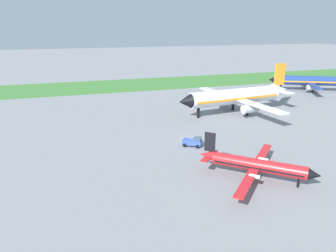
{
  "coord_description": "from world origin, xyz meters",
  "views": [
    {
      "loc": [
        -24.51,
        -57.41,
        22.03
      ],
      "look_at": [
        -4.59,
        2.17,
        3.0
      ],
      "focal_mm": 35.45,
      "sensor_mm": 36.0,
      "label": 1
    }
  ],
  "objects_px": {
    "airplane_foreground_turboprop": "(256,165)",
    "airplane_midfield_jet": "(237,96)",
    "pushback_tug_near_gate": "(193,142)",
    "airplane_parked_jet_far": "(309,81)"
  },
  "relations": [
    {
      "from": "airplane_foreground_turboprop",
      "to": "airplane_midfield_jet",
      "type": "distance_m",
      "value": 39.72
    },
    {
      "from": "pushback_tug_near_gate",
      "to": "airplane_parked_jet_far",
      "type": "bearing_deg",
      "value": 69.66
    },
    {
      "from": "airplane_parked_jet_far",
      "to": "airplane_midfield_jet",
      "type": "bearing_deg",
      "value": 53.95
    },
    {
      "from": "airplane_foreground_turboprop",
      "to": "airplane_parked_jet_far",
      "type": "relative_size",
      "value": 0.62
    },
    {
      "from": "airplane_parked_jet_far",
      "to": "airplane_midfield_jet",
      "type": "xyz_separation_m",
      "value": [
        -39.67,
        -19.34,
        0.84
      ]
    },
    {
      "from": "airplane_foreground_turboprop",
      "to": "airplane_midfield_jet",
      "type": "relative_size",
      "value": 0.46
    },
    {
      "from": "airplane_midfield_jet",
      "to": "airplane_parked_jet_far",
      "type": "bearing_deg",
      "value": -160.39
    },
    {
      "from": "airplane_foreground_turboprop",
      "to": "airplane_midfield_jet",
      "type": "xyz_separation_m",
      "value": [
        17.18,
        35.74,
        2.13
      ]
    },
    {
      "from": "airplane_foreground_turboprop",
      "to": "airplane_parked_jet_far",
      "type": "height_order",
      "value": "airplane_parked_jet_far"
    },
    {
      "from": "airplane_parked_jet_far",
      "to": "pushback_tug_near_gate",
      "type": "bearing_deg",
      "value": 60.96
    }
  ]
}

